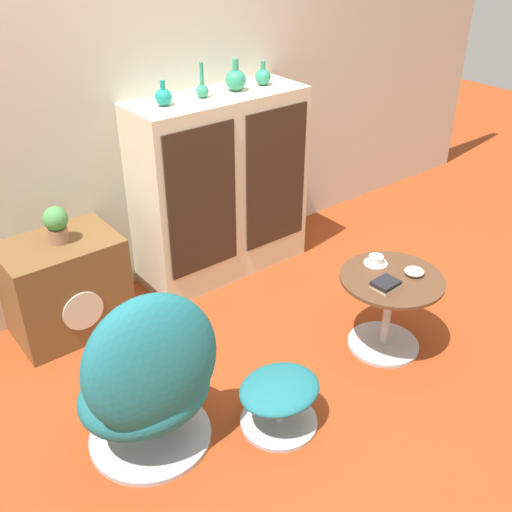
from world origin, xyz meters
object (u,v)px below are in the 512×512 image
vase_leftmost (163,97)px  vase_inner_left (202,89)px  potted_plant (56,223)px  tv_console (66,286)px  vase_rightmost (263,76)px  vase_inner_right (236,80)px  teacup (376,261)px  book_stack (386,284)px  bowl (414,271)px  ottoman (279,396)px  sideboard (221,187)px  egg_chair (149,380)px  coffee_table (388,304)px

vase_leftmost → vase_inner_left: (0.26, 0.00, 0.00)m
potted_plant → tv_console: bearing=-177.1°
vase_inner_left → vase_rightmost: (0.44, 0.00, 0.00)m
vase_inner_left → potted_plant: bearing=-179.5°
vase_inner_right → teacup: bearing=-84.0°
tv_console → teacup: size_ratio=4.84×
tv_console → book_stack: tv_console is taller
potted_plant → bowl: potted_plant is taller
ottoman → vase_leftmost: size_ratio=2.82×
tv_console → vase_inner_left: vase_inner_left is taller
sideboard → tv_console: size_ratio=1.89×
vase_inner_right → book_stack: bearing=-90.9°
vase_inner_right → potted_plant: size_ratio=0.90×
egg_chair → vase_leftmost: 1.58m
sideboard → vase_leftmost: size_ratio=8.41×
vase_inner_right → bowl: vase_inner_right is taller
potted_plant → book_stack: 1.76m
sideboard → egg_chair: bearing=-136.8°
tv_console → vase_rightmost: 1.71m
ottoman → book_stack: book_stack is taller
ottoman → bowl: 1.00m
vase_rightmost → vase_inner_left: bearing=180.0°
vase_rightmost → bowl: (-0.01, -1.30, -0.76)m
vase_rightmost → teacup: (-0.09, -1.10, -0.76)m
vase_inner_left → vase_inner_right: 0.24m
tv_console → vase_leftmost: size_ratio=4.45×
ottoman → vase_inner_left: (0.52, 1.33, 1.05)m
tv_console → book_stack: size_ratio=4.59×
tv_console → vase_leftmost: bearing=0.7°
coffee_table → vase_rightmost: size_ratio=3.81×
sideboard → vase_inner_left: 0.65m
vase_inner_right → teacup: vase_inner_right is taller
potted_plant → vase_leftmost: bearing=0.7°
potted_plant → vase_rightmost: bearing=0.3°
vase_rightmost → bowl: bearing=-90.6°
vase_inner_right → teacup: (0.12, -1.10, -0.77)m
book_stack → sideboard: bearing=95.0°
ottoman → vase_leftmost: (0.26, 1.33, 1.05)m
ottoman → vase_inner_right: (0.76, 1.33, 1.07)m
egg_chair → coffee_table: egg_chair is taller
tv_console → vase_leftmost: vase_leftmost is taller
tv_console → vase_inner_right: (1.22, 0.01, 0.96)m
sideboard → ottoman: sideboard is taller
tv_console → potted_plant: 0.40m
book_stack → teacup: bearing=54.5°
teacup → bowl: teacup is taller
sideboard → book_stack: bearing=-85.0°
egg_chair → vase_inner_right: vase_inner_right is taller
book_stack → bowl: size_ratio=1.30×
coffee_table → sideboard: bearing=99.8°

